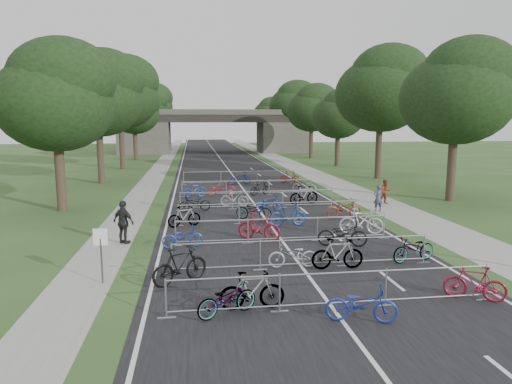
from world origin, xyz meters
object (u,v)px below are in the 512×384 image
Objects in this scene: park_sign at (101,246)px; pedestrian_a at (378,198)px; pedestrian_c at (124,222)px; overpass_bridge at (215,131)px; pedestrian_b at (385,192)px; bike_0 at (227,299)px; bike_1 at (252,291)px; bike_2 at (361,304)px.

park_sign reaches higher than pedestrian_a.
overpass_bridge is at bearing -60.58° from pedestrian_c.
pedestrian_a is at bearing -128.17° from pedestrian_b.
park_sign is 0.97× the size of pedestrian_c.
pedestrian_c is at bearing 0.22° from bike_0.
bike_1 is at bearing -130.67° from pedestrian_b.
park_sign is 5.35m from bike_1.
bike_2 is at bearing -130.22° from bike_0.
park_sign is 1.17× the size of pedestrian_b.
bike_1 is at bearing -94.06° from bike_0.
bike_1 is at bearing -31.14° from park_sign.
park_sign is 16.96m from pedestrian_a.
pedestrian_b is (1.45, 2.31, -0.00)m from pedestrian_a.
park_sign is 1.02× the size of bike_0.
bike_0 is 8.79m from pedestrian_c.
park_sign reaches higher than pedestrian_b.
pedestrian_b is (8.25, -49.58, -2.76)m from overpass_bridge.
park_sign is at bearing 29.72° from pedestrian_a.
bike_2 is (7.26, -3.93, -0.78)m from park_sign.
bike_1 is at bearing -92.00° from overpass_bridge.
pedestrian_c is (-15.05, -7.55, 0.16)m from pedestrian_b.
pedestrian_a is (13.60, 10.12, -0.49)m from park_sign.
pedestrian_c is at bearing 90.00° from park_sign.
park_sign is 1.17× the size of pedestrian_a.
park_sign is at bearing 58.13° from bike_1.
pedestrian_a is at bearing -62.20° from bike_0.
pedestrian_c reaches higher than bike_0.
bike_1 is (-2.26, -64.74, -2.98)m from overpass_bridge.
overpass_bridge is at bearing 93.51° from pedestrian_b.
bike_1 is 15.73m from pedestrian_a.
overpass_bridge is 50.33m from pedestrian_b.
park_sign reaches higher than bike_0.
bike_2 is 1.20× the size of pedestrian_a.
bike_2 is 11.42m from pedestrian_c.
bike_1 is 1.18× the size of pedestrian_b.
bike_0 is 1.15× the size of pedestrian_b.
bike_1 is 0.98× the size of bike_2.
pedestrian_b reaches higher than bike_2.
pedestrian_c is at bearing -96.79° from overpass_bridge.
bike_2 is (3.45, -0.90, 0.02)m from bike_0.
bike_2 is at bearing 58.78° from pedestrian_a.
overpass_bridge is 16.99× the size of park_sign.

